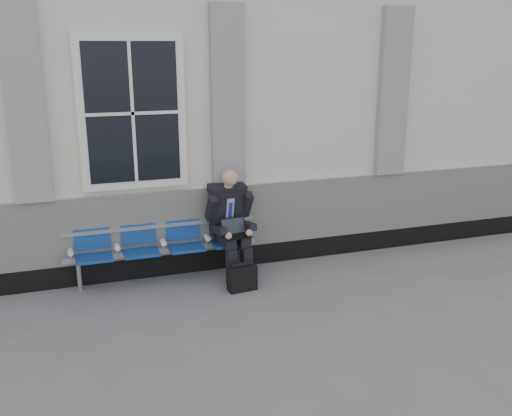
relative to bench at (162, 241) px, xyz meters
name	(u,v)px	position (x,y,z in m)	size (l,w,h in m)	color
ground	(128,330)	(-0.63, -1.32, -0.55)	(70.00, 70.00, 0.00)	slate
station_building	(93,101)	(-0.65, 2.15, 1.67)	(14.40, 4.40, 4.49)	silver
bench	(162,241)	(0.00, 0.00, 0.00)	(2.60, 0.47, 0.91)	#9EA0A3
businessman	(230,219)	(0.91, -0.14, 0.25)	(0.64, 0.85, 1.49)	black
briefcase	(242,278)	(0.90, -0.70, -0.38)	(0.39, 0.20, 0.38)	black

